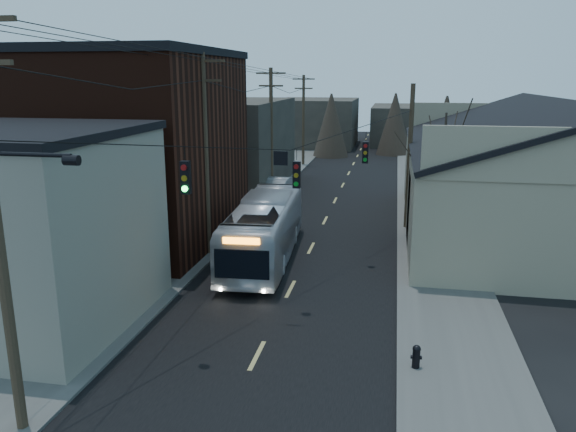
{
  "coord_description": "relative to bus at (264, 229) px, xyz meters",
  "views": [
    {
      "loc": [
        4.12,
        -8.23,
        8.92
      ],
      "look_at": [
        -0.29,
        14.98,
        3.0
      ],
      "focal_mm": 35.0,
      "sensor_mm": 36.0,
      "label": 1
    }
  ],
  "objects": [
    {
      "name": "bare_tree",
      "position": [
        8.52,
        2.22,
        2.06
      ],
      "size": [
        0.4,
        0.4,
        7.2
      ],
      "primitive_type": "cone",
      "color": "black",
      "rests_on": "ground"
    },
    {
      "name": "utility_lines",
      "position": [
        -1.09,
        6.36,
        3.41
      ],
      "size": [
        11.24,
        45.28,
        10.5
      ],
      "color": "#382B1E",
      "rests_on": "ground"
    },
    {
      "name": "bus",
      "position": [
        0.0,
        0.0,
        0.0
      ],
      "size": [
        3.28,
        11.21,
        3.08
      ],
      "primitive_type": "imported",
      "rotation": [
        0.0,
        0.0,
        3.2
      ],
      "color": "#AEB2BB",
      "rests_on": "ground"
    },
    {
      "name": "sidewalk_right",
      "position": [
        8.52,
        12.22,
        -1.48
      ],
      "size": [
        4.0,
        110.0,
        0.12
      ],
      "primitive_type": "cube",
      "color": "#474744",
      "rests_on": "ground"
    },
    {
      "name": "warehouse",
      "position": [
        15.02,
        7.22,
        1.16
      ],
      "size": [
        16.16,
        20.6,
        7.73
      ],
      "color": "gray",
      "rests_on": "ground"
    },
    {
      "name": "building_far_right",
      "position": [
        9.02,
        52.22,
        0.96
      ],
      "size": [
        12.0,
        14.0,
        5.0
      ],
      "primitive_type": "cube",
      "color": "#2E2A25",
      "rests_on": "ground"
    },
    {
      "name": "building_far_left",
      "position": [
        -3.98,
        47.22,
        1.46
      ],
      "size": [
        10.0,
        12.0,
        6.0
      ],
      "primitive_type": "cube",
      "color": "#2E2A25",
      "rests_on": "ground"
    },
    {
      "name": "building_clapboard",
      "position": [
        -6.98,
        -8.78,
        1.96
      ],
      "size": [
        8.0,
        8.0,
        7.0
      ],
      "primitive_type": "cube",
      "color": "gray",
      "rests_on": "ground"
    },
    {
      "name": "road_surface",
      "position": [
        2.02,
        12.22,
        -1.53
      ],
      "size": [
        9.0,
        110.0,
        0.02
      ],
      "primitive_type": "cube",
      "color": "black",
      "rests_on": "ground"
    },
    {
      "name": "building_brick",
      "position": [
        -7.98,
        2.22,
        3.46
      ],
      "size": [
        10.0,
        12.0,
        10.0
      ],
      "primitive_type": "cube",
      "color": "black",
      "rests_on": "ground"
    },
    {
      "name": "sidewalk_left",
      "position": [
        -4.48,
        12.22,
        -1.48
      ],
      "size": [
        4.0,
        110.0,
        0.12
      ],
      "primitive_type": "cube",
      "color": "#474744",
      "rests_on": "ground"
    },
    {
      "name": "building_left_far",
      "position": [
        -7.48,
        18.22,
        1.96
      ],
      "size": [
        9.0,
        14.0,
        7.0
      ],
      "primitive_type": "cube",
      "color": "#2E2A25",
      "rests_on": "ground"
    },
    {
      "name": "fire_hydrant",
      "position": [
        7.1,
        -9.79,
        -1.02
      ],
      "size": [
        0.35,
        0.26,
        0.75
      ],
      "rotation": [
        0.0,
        0.0,
        0.01
      ],
      "color": "black",
      "rests_on": "sidewalk_right"
    },
    {
      "name": "parked_car",
      "position": [
        -2.28,
        13.76,
        -0.75
      ],
      "size": [
        2.19,
        4.96,
        1.58
      ],
      "primitive_type": "imported",
      "rotation": [
        0.0,
        0.0,
        -0.11
      ],
      "color": "#989B9F",
      "rests_on": "ground"
    }
  ]
}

